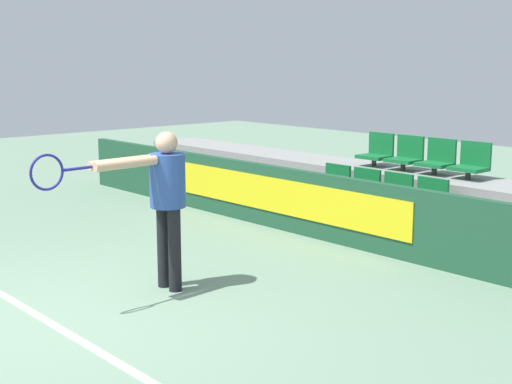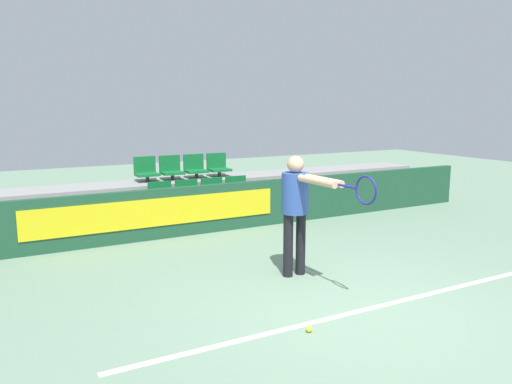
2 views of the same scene
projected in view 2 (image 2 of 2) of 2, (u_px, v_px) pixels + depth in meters
The scene contains 15 objects.
ground_plane at pixel (357, 308), 5.60m from camera, with size 30.00×30.00×0.00m, color gray.
court_baseline at pixel (361, 310), 5.54m from camera, with size 5.68×0.08×0.01m.
barrier_wall at pixel (214, 208), 8.94m from camera, with size 11.92×0.14×0.86m.
bleacher_tier_front at pixel (204, 215), 9.47m from camera, with size 11.52×0.95×0.38m.
bleacher_tier_middle at pixel (186, 197), 10.27m from camera, with size 11.52×0.95×0.76m.
stadium_chair_0 at pixel (162, 197), 9.14m from camera, with size 0.44×0.36×0.49m.
stadium_chair_1 at pixel (188, 195), 9.38m from camera, with size 0.44×0.36×0.49m.
stadium_chair_2 at pixel (214, 192), 9.62m from camera, with size 0.44×0.36×0.49m.
stadium_chair_3 at pixel (238, 190), 9.87m from camera, with size 0.44×0.36×0.49m.
stadium_chair_4 at pixel (146, 171), 9.90m from camera, with size 0.44×0.36×0.49m.
stadium_chair_5 at pixel (171, 169), 10.14m from camera, with size 0.44×0.36×0.49m.
stadium_chair_6 at pixel (195, 168), 10.38m from camera, with size 0.44×0.36×0.49m.
stadium_chair_7 at pixel (218, 166), 10.62m from camera, with size 0.44×0.36×0.49m.
tennis_player at pixel (298, 202), 6.47m from camera, with size 0.36×1.64×1.61m.
tennis_ball at pixel (309, 329), 5.01m from camera, with size 0.07×0.07×0.07m.
Camera 2 is at (-3.50, -4.13, 2.26)m, focal length 35.00 mm.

